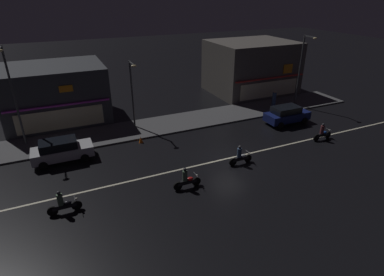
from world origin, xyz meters
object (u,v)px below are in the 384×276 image
(pedestrian_on_sidewalk, at_px, (274,100))
(motorcycle_trailing_far, at_px, (186,180))
(motorcycle_opposite_lane, at_px, (63,204))
(streetlamp_west, at_px, (12,90))
(streetlamp_east, at_px, (302,66))
(streetlamp_mid, at_px, (132,89))
(parked_car_trailing, at_px, (287,114))
(parked_car_near_kerb, at_px, (61,150))
(motorcycle_lead, at_px, (240,156))
(traffic_cone, at_px, (141,140))
(motorcycle_following, at_px, (322,133))

(pedestrian_on_sidewalk, height_order, motorcycle_trailing_far, pedestrian_on_sidewalk)
(pedestrian_on_sidewalk, xyz_separation_m, motorcycle_opposite_lane, (-21.89, -9.34, -0.33))
(streetlamp_west, relative_size, streetlamp_east, 1.07)
(streetlamp_west, bearing_deg, streetlamp_mid, -0.63)
(motorcycle_opposite_lane, height_order, motorcycle_trailing_far, same)
(streetlamp_west, distance_m, motorcycle_opposite_lane, 11.22)
(motorcycle_opposite_lane, bearing_deg, motorcycle_trailing_far, 172.01)
(streetlamp_mid, relative_size, motorcycle_trailing_far, 3.18)
(streetlamp_west, distance_m, streetlamp_east, 26.83)
(parked_car_trailing, bearing_deg, parked_car_near_kerb, -3.03)
(streetlamp_mid, bearing_deg, motorcycle_lead, -60.96)
(parked_car_near_kerb, distance_m, motorcycle_opposite_lane, 6.54)
(streetlamp_east, distance_m, traffic_cone, 18.61)
(streetlamp_mid, relative_size, motorcycle_lead, 3.18)
(motorcycle_opposite_lane, distance_m, motorcycle_trailing_far, 7.39)
(streetlamp_mid, bearing_deg, streetlamp_west, 179.37)
(streetlamp_east, xyz_separation_m, motorcycle_opposite_lane, (-24.56, -8.80, -3.84))
(motorcycle_trailing_far, bearing_deg, streetlamp_mid, -82.91)
(motorcycle_opposite_lane, bearing_deg, pedestrian_on_sidewalk, -160.16)
(parked_car_trailing, xyz_separation_m, motorcycle_lead, (-8.25, -4.86, -0.24))
(motorcycle_lead, bearing_deg, motorcycle_trailing_far, 19.78)
(motorcycle_lead, distance_m, motorcycle_trailing_far, 4.94)
(parked_car_near_kerb, height_order, motorcycle_opposite_lane, parked_car_near_kerb)
(streetlamp_east, distance_m, motorcycle_opposite_lane, 26.37)
(parked_car_trailing, bearing_deg, pedestrian_on_sidewalk, -111.02)
(streetlamp_east, height_order, motorcycle_following, streetlamp_east)
(parked_car_near_kerb, xyz_separation_m, motorcycle_lead, (11.78, -5.92, -0.24))
(motorcycle_opposite_lane, bearing_deg, motorcycle_following, -179.86)
(motorcycle_following, distance_m, traffic_cone, 15.35)
(streetlamp_mid, bearing_deg, parked_car_near_kerb, -151.23)
(streetlamp_mid, distance_m, parked_car_near_kerb, 7.97)
(parked_car_near_kerb, bearing_deg, streetlamp_east, 5.37)
(motorcycle_lead, bearing_deg, streetlamp_east, -140.92)
(pedestrian_on_sidewalk, xyz_separation_m, motorcycle_following, (-1.17, -8.11, -0.33))
(streetlamp_west, xyz_separation_m, streetlamp_mid, (9.11, -0.10, -0.97))
(parked_car_near_kerb, distance_m, motorcycle_following, 21.03)
(motorcycle_following, xyz_separation_m, motorcycle_opposite_lane, (-20.72, -1.23, 0.00))
(parked_car_trailing, xyz_separation_m, traffic_cone, (-13.89, 1.58, -0.59))
(motorcycle_lead, xyz_separation_m, motorcycle_opposite_lane, (-12.15, -0.60, 0.00))
(streetlamp_mid, relative_size, parked_car_trailing, 1.40)
(motorcycle_lead, distance_m, motorcycle_following, 8.59)
(streetlamp_east, distance_m, motorcycle_trailing_far, 19.97)
(streetlamp_west, bearing_deg, motorcycle_opposite_lane, -77.64)
(streetlamp_west, distance_m, traffic_cone, 10.32)
(motorcycle_following, bearing_deg, pedestrian_on_sidewalk, -95.92)
(motorcycle_following, relative_size, motorcycle_trailing_far, 1.00)
(streetlamp_mid, relative_size, pedestrian_on_sidewalk, 3.36)
(streetlamp_east, distance_m, pedestrian_on_sidewalk, 4.44)
(parked_car_near_kerb, xyz_separation_m, motorcycle_opposite_lane, (-0.37, -6.52, -0.24))
(parked_car_near_kerb, relative_size, motorcycle_trailing_far, 2.26)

